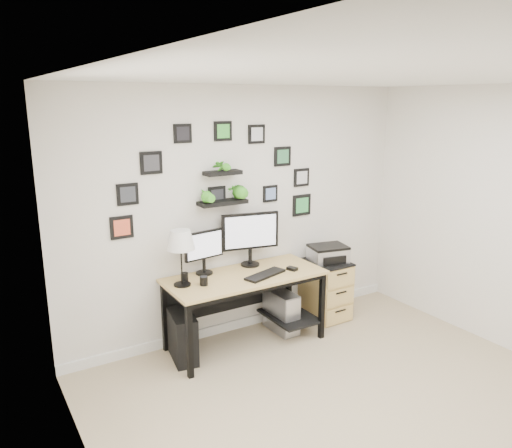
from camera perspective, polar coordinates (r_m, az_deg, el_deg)
room at (r=5.65m, az=-1.22°, el=-11.12°), size 4.00×4.00×4.00m
desk at (r=5.09m, az=-1.11°, el=-6.97°), size 1.60×0.70×0.75m
monitor_left at (r=4.98m, az=-5.97°, el=-2.87°), size 0.44×0.19×0.44m
monitor_right at (r=5.18m, az=-0.66°, el=-1.23°), size 0.61×0.23×0.57m
keyboard at (r=4.98m, az=1.06°, el=-5.81°), size 0.49×0.28×0.02m
mouse at (r=5.15m, az=4.15°, el=-5.11°), size 0.10×0.12×0.03m
table_lamp at (r=4.65m, az=-8.61°, el=-1.97°), size 0.26×0.26×0.54m
mug at (r=4.75m, az=-5.99°, el=-6.48°), size 0.08×0.08×0.09m
pen_cup at (r=4.85m, az=-8.17°, el=-6.05°), size 0.07×0.07×0.09m
pc_tower_black at (r=4.98m, az=-8.42°, el=-12.56°), size 0.28×0.49×0.47m
pc_tower_grey at (r=5.49m, az=2.91°, el=-9.93°), size 0.20×0.45×0.45m
file_cabinet at (r=5.83m, az=7.98°, el=-7.41°), size 0.43×0.53×0.67m
printer at (r=5.69m, az=8.25°, el=-3.36°), size 0.46×0.39×0.18m
wall_decor at (r=5.01m, az=-3.60°, el=4.89°), size 2.28×0.18×1.07m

